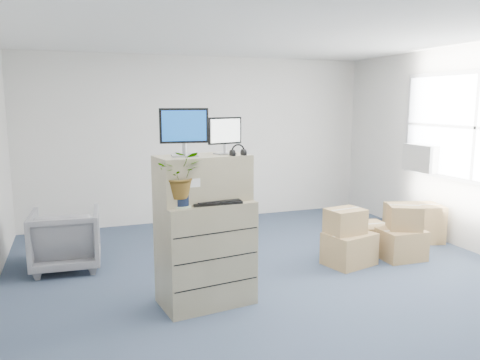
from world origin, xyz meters
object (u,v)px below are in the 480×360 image
Objects in this scene: water_bottle at (210,185)px; filing_cabinet_lower at (206,253)px; potted_plant at (180,181)px; office_chair at (66,236)px; monitor_left at (184,129)px; monitor_right at (225,134)px; keyboard at (216,202)px.

filing_cabinet_lower is at bearing -134.00° from water_bottle.
potted_plant is 0.65× the size of office_chair.
potted_plant reaches higher than water_bottle.
monitor_left is (-0.19, 0.01, 1.25)m from filing_cabinet_lower.
filing_cabinet_lower is 2.06m from office_chair.
office_chair is (-1.58, 1.50, -1.32)m from monitor_right.
water_bottle is at bearing 138.08° from office_chair.
office_chair is at bearing 121.92° from potted_plant.
monitor_right is 1.29× the size of water_bottle.
monitor_left is at bearing 62.77° from potted_plant.
monitor_right is 0.54m from water_bottle.
monitor_right is 0.76× the size of keyboard.
potted_plant is (-0.28, -0.15, 0.78)m from filing_cabinet_lower.
potted_plant reaches higher than filing_cabinet_lower.
keyboard is at bearing 2.61° from potted_plant.
monitor_right is 0.70× the size of potted_plant.
monitor_left is 2.37m from office_chair.
keyboard is (-0.16, -0.20, -0.65)m from monitor_right.
filing_cabinet_lower is 1.22m from monitor_right.
monitor_left is 0.43m from monitor_right.
water_bottle is 0.45m from potted_plant.
monitor_left is 0.89× the size of potted_plant.
keyboard reaches higher than filing_cabinet_lower.
keyboard is 0.26m from water_bottle.
monitor_right is 0.69m from potted_plant.
keyboard is at bearing -142.16° from monitor_right.
monitor_left is 1.27× the size of monitor_right.
monitor_right is at bearing 7.16° from filing_cabinet_lower.
monitor_left is at bearing -164.46° from water_bottle.
office_chair is (-1.07, 1.71, -0.90)m from potted_plant.
keyboard reaches higher than office_chair.
filing_cabinet_lower is 0.69m from water_bottle.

